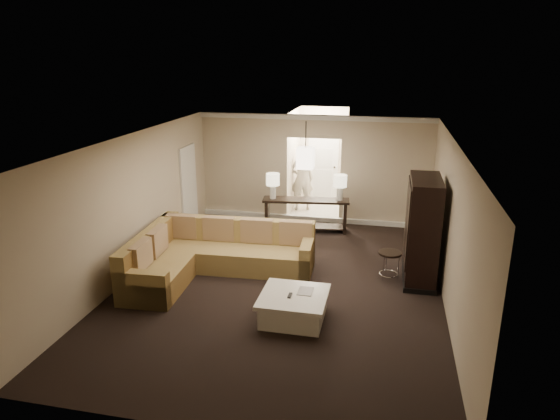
% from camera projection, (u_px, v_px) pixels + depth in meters
% --- Properties ---
extents(ground, '(8.00, 8.00, 0.00)m').
position_uv_depth(ground, '(281.00, 285.00, 9.62)').
color(ground, black).
rests_on(ground, ground).
extents(wall_back, '(6.00, 0.04, 2.80)m').
position_uv_depth(wall_back, '(313.00, 169.00, 12.92)').
color(wall_back, '#C0B391').
rests_on(wall_back, ground).
extents(wall_front, '(6.00, 0.04, 2.80)m').
position_uv_depth(wall_front, '(204.00, 327.00, 5.47)').
color(wall_front, '#C0B391').
rests_on(wall_front, ground).
extents(wall_left, '(0.04, 8.00, 2.80)m').
position_uv_depth(wall_left, '(132.00, 206.00, 9.80)').
color(wall_left, '#C0B391').
rests_on(wall_left, ground).
extents(wall_right, '(0.04, 8.00, 2.80)m').
position_uv_depth(wall_right, '(451.00, 228.00, 8.59)').
color(wall_right, '#C0B391').
rests_on(wall_right, ground).
extents(ceiling, '(6.00, 8.00, 0.02)m').
position_uv_depth(ceiling, '(281.00, 141.00, 8.77)').
color(ceiling, silver).
rests_on(ceiling, wall_back).
extents(crown_molding, '(6.00, 0.10, 0.12)m').
position_uv_depth(crown_molding, '(314.00, 118.00, 12.48)').
color(crown_molding, silver).
rests_on(crown_molding, wall_back).
extents(baseboard, '(6.00, 0.10, 0.12)m').
position_uv_depth(baseboard, '(312.00, 219.00, 13.28)').
color(baseboard, silver).
rests_on(baseboard, ground).
extents(side_door, '(0.05, 0.90, 2.10)m').
position_uv_depth(side_door, '(189.00, 187.00, 12.51)').
color(side_door, white).
rests_on(side_door, ground).
extents(foyer, '(1.44, 2.02, 2.80)m').
position_uv_depth(foyer, '(320.00, 162.00, 14.20)').
color(foyer, beige).
rests_on(foyer, ground).
extents(sectional_sofa, '(3.33, 2.67, 0.98)m').
position_uv_depth(sectional_sofa, '(210.00, 255.00, 10.01)').
color(sectional_sofa, brown).
rests_on(sectional_sofa, ground).
extents(coffee_table, '(1.11, 1.11, 0.46)m').
position_uv_depth(coffee_table, '(294.00, 306.00, 8.33)').
color(coffee_table, silver).
rests_on(coffee_table, ground).
extents(console_table, '(2.17, 0.74, 0.82)m').
position_uv_depth(console_table, '(306.00, 212.00, 12.42)').
color(console_table, black).
rests_on(console_table, ground).
extents(armoire, '(0.61, 1.42, 2.04)m').
position_uv_depth(armoire, '(422.00, 232.00, 9.60)').
color(armoire, black).
rests_on(armoire, ground).
extents(drink_table, '(0.45, 0.45, 0.57)m').
position_uv_depth(drink_table, '(390.00, 260.00, 9.76)').
color(drink_table, black).
rests_on(drink_table, ground).
extents(table_lamp_left, '(0.33, 0.33, 0.63)m').
position_uv_depth(table_lamp_left, '(273.00, 182.00, 12.26)').
color(table_lamp_left, silver).
rests_on(table_lamp_left, console_table).
extents(table_lamp_right, '(0.33, 0.33, 0.63)m').
position_uv_depth(table_lamp_right, '(340.00, 183.00, 12.12)').
color(table_lamp_right, silver).
rests_on(table_lamp_right, console_table).
extents(pendant_light, '(0.38, 0.38, 1.09)m').
position_uv_depth(pendant_light, '(306.00, 158.00, 11.54)').
color(pendant_light, black).
rests_on(pendant_light, ceiling).
extents(person, '(0.83, 0.67, 1.99)m').
position_uv_depth(person, '(302.00, 176.00, 13.96)').
color(person, beige).
rests_on(person, ground).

